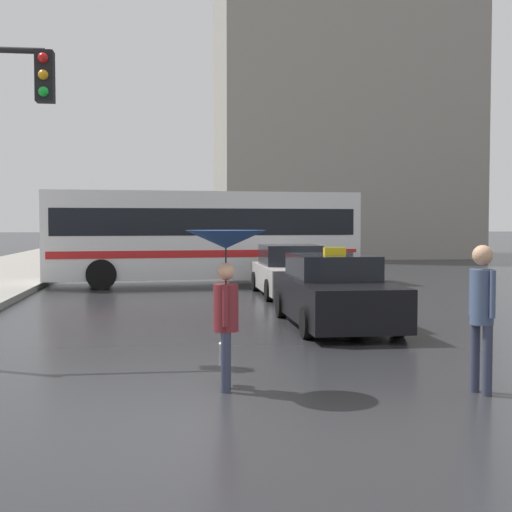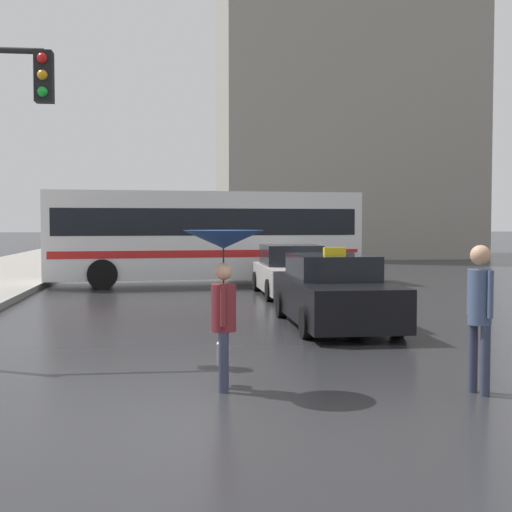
{
  "view_description": "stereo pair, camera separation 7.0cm",
  "coord_description": "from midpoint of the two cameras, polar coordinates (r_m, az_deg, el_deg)",
  "views": [
    {
      "loc": [
        -1.28,
        -6.98,
        2.12
      ],
      "look_at": [
        0.64,
        8.17,
        1.4
      ],
      "focal_mm": 50.0,
      "sensor_mm": 36.0,
      "label": 1
    },
    {
      "loc": [
        -1.21,
        -6.99,
        2.12
      ],
      "look_at": [
        0.64,
        8.17,
        1.4
      ],
      "focal_mm": 50.0,
      "sensor_mm": 36.0,
      "label": 2
    }
  ],
  "objects": [
    {
      "name": "ground_plane",
      "position": [
        7.41,
        3.1,
        -13.95
      ],
      "size": [
        300.0,
        300.0,
        0.0
      ],
      "primitive_type": "plane",
      "color": "#262628"
    },
    {
      "name": "taxi",
      "position": [
        14.67,
        6.37,
        -2.96
      ],
      "size": [
        1.91,
        4.75,
        1.62
      ],
      "rotation": [
        0.0,
        0.0,
        3.14
      ],
      "color": "black",
      "rests_on": "ground_plane"
    },
    {
      "name": "sedan_red",
      "position": [
        20.74,
        2.97,
        -1.32
      ],
      "size": [
        1.91,
        4.63,
        1.46
      ],
      "rotation": [
        0.0,
        0.0,
        3.14
      ],
      "color": "#B7B2AD",
      "rests_on": "ground_plane"
    },
    {
      "name": "city_bus",
      "position": [
        24.41,
        -4.13,
        1.82
      ],
      "size": [
        10.72,
        3.58,
        3.14
      ],
      "rotation": [
        0.0,
        0.0,
        -1.47
      ],
      "color": "silver",
      "rests_on": "ground_plane"
    },
    {
      "name": "pedestrian_with_umbrella",
      "position": [
        8.94,
        -2.4,
        -0.56
      ],
      "size": [
        1.02,
        1.02,
        2.02
      ],
      "rotation": [
        0.0,
        0.0,
        1.45
      ],
      "color": "#2D3347",
      "rests_on": "ground_plane"
    },
    {
      "name": "pedestrian_man",
      "position": [
        9.21,
        17.67,
        -3.8
      ],
      "size": [
        0.36,
        0.44,
        1.85
      ],
      "rotation": [
        0.0,
        0.0,
        -1.27
      ],
      "color": "#2D3347",
      "rests_on": "ground_plane"
    }
  ]
}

